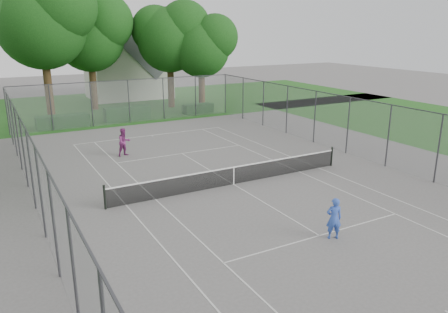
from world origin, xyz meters
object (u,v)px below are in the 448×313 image
tennis_net (234,175)px  girl_player (334,218)px  house (128,59)px  woman_player (124,142)px

tennis_net → girl_player: 6.79m
house → girl_player: house is taller
house → girl_player: bearing=-95.9°
girl_player → woman_player: woman_player is taller
house → girl_player: size_ratio=6.58×
tennis_net → house: (4.16, 30.50, 3.70)m
house → woman_player: bearing=-107.9°
house → girl_player: 37.64m
girl_player → woman_player: 14.86m
tennis_net → girl_player: size_ratio=8.09×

